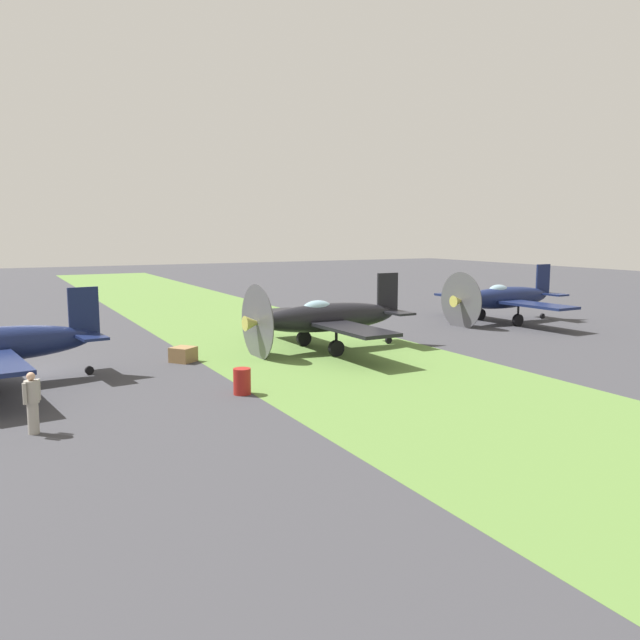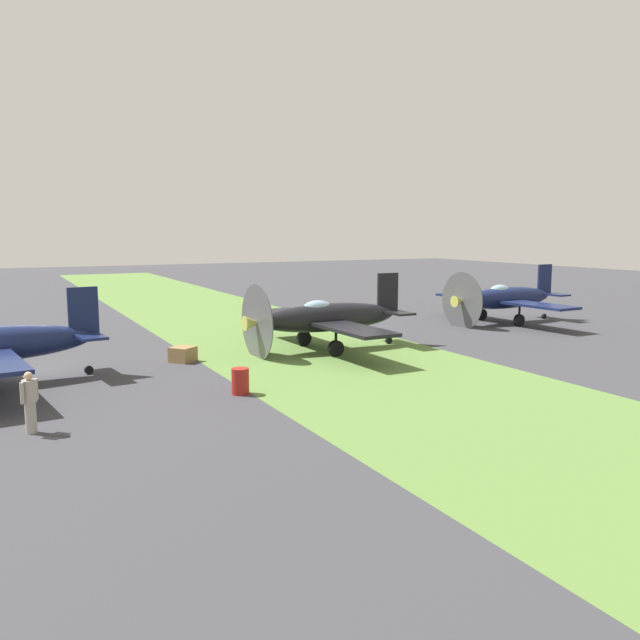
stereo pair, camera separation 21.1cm
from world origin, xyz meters
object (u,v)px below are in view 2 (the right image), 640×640
airplane_trail (505,298)px  ground_crew_chief (30,401)px  airplane_wingman (326,318)px  supply_crate (183,354)px  fuel_drum (240,381)px

airplane_trail → ground_crew_chief: 28.97m
airplane_wingman → supply_crate: 6.82m
airplane_wingman → supply_crate: bearing=84.8°
airplane_wingman → airplane_trail: size_ratio=1.01×
ground_crew_chief → supply_crate: (7.84, -6.37, -0.59)m
airplane_trail → ground_crew_chief: bearing=108.2°
fuel_drum → supply_crate: 6.38m
airplane_wingman → airplane_trail: bearing=-79.0°
airplane_trail → fuel_drum: airplane_trail is taller
airplane_wingman → ground_crew_chief: (-7.47, 13.08, -0.62)m
airplane_trail → airplane_wingman: bearing=99.6°
airplane_wingman → supply_crate: (0.37, 6.70, -1.22)m
fuel_drum → airplane_wingman: bearing=-47.0°
ground_crew_chief → fuel_drum: bearing=-31.8°
airplane_trail → supply_crate: (-2.81, 20.56, -1.20)m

